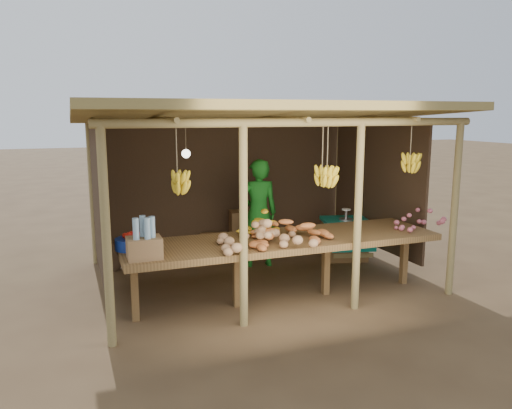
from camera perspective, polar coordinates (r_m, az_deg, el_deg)
name	(u,v)px	position (r m, az deg, el deg)	size (l,w,h in m)	color
ground	(256,277)	(7.18, 0.00, -8.27)	(60.00, 60.00, 0.00)	brown
stall_structure	(258,142)	(6.73, 0.26, 7.12)	(4.70, 3.50, 2.43)	olive
counter	(283,243)	(6.13, 3.11, -4.36)	(3.90, 1.05, 0.80)	brown
potato_heap	(264,230)	(5.69, 0.89, -2.96)	(1.02, 0.61, 0.37)	#AB8058
sweet_potato_heap	(291,226)	(5.93, 3.97, -2.48)	(0.97, 0.58, 0.36)	#BF6831
onion_heap	(422,216)	(6.89, 18.45, -1.22)	(0.70, 0.42, 0.35)	#C96172
banana_pile	(261,222)	(6.19, 0.54, -1.96)	(0.56, 0.33, 0.35)	yellow
tomato_basin	(131,242)	(5.75, -14.09, -4.23)	(0.35, 0.35, 0.19)	navy
bottle_box	(144,242)	(5.34, -12.67, -4.25)	(0.36, 0.28, 0.45)	olive
vendor	(258,213)	(7.51, 0.25, -0.99)	(0.60, 0.39, 1.63)	#19711D
tarp_crate	(345,237)	(8.11, 10.11, -3.72)	(0.83, 0.77, 0.84)	brown
carton_stack	(234,236)	(8.21, -2.49, -3.63)	(0.96, 0.40, 0.71)	olive
burlap_sacks	(122,254)	(7.75, -15.11, -5.53)	(0.72, 0.37, 0.51)	#412E1E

